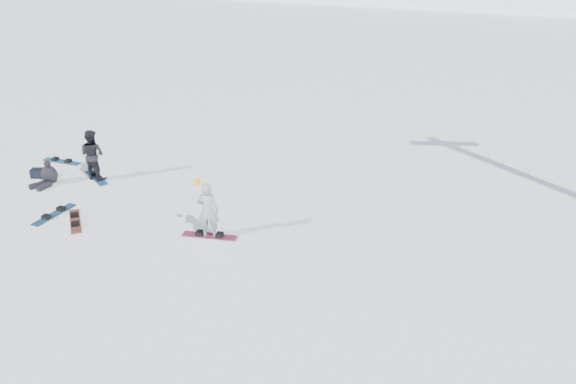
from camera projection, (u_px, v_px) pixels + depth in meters
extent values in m
plane|color=white|center=(150.00, 214.00, 16.33)|extent=(420.00, 420.00, 0.00)
cube|color=white|center=(445.00, 11.00, 62.47)|extent=(90.00, 14.00, 5.00)
ellipsoid|color=white|center=(573.00, 1.00, 181.81)|extent=(182.00, 140.00, 53.20)
imported|color=#A3A3A8|center=(208.00, 210.00, 14.81)|extent=(0.66, 0.53, 1.58)
sphere|color=#FFAC0D|center=(197.00, 182.00, 14.42)|extent=(0.18, 0.18, 0.18)
imported|color=black|center=(92.00, 155.00, 18.27)|extent=(0.84, 0.66, 1.69)
ellipsoid|color=black|center=(49.00, 174.00, 18.17)|extent=(0.65, 0.59, 0.59)
sphere|color=black|center=(47.00, 164.00, 18.01)|extent=(0.22, 0.22, 0.22)
cube|color=black|center=(44.00, 187.00, 17.87)|extent=(0.19, 0.52, 0.15)
cube|color=black|center=(37.00, 185.00, 17.97)|extent=(0.32, 0.53, 0.15)
cube|color=black|center=(38.00, 173.00, 18.65)|extent=(0.53, 0.44, 0.30)
cube|color=#9E2248|center=(210.00, 236.00, 15.14)|extent=(1.53, 0.59, 0.03)
cube|color=#1D55A0|center=(96.00, 178.00, 18.63)|extent=(1.44, 0.98, 0.03)
cube|color=brown|center=(75.00, 221.00, 15.89)|extent=(1.25, 1.27, 0.03)
cube|color=#1B6798|center=(62.00, 162.00, 19.91)|extent=(1.51, 0.36, 0.03)
cube|color=navy|center=(54.00, 215.00, 16.26)|extent=(0.33, 1.51, 0.03)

